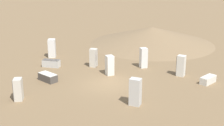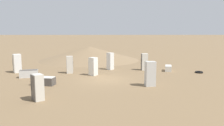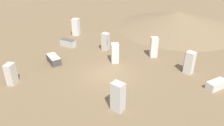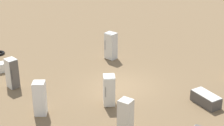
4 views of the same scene
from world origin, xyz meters
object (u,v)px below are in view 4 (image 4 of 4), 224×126
discarded_fridge_2 (111,46)px  discarded_fridge_7 (12,73)px  discarded_fridge_4 (206,99)px  discarded_fridge_6 (109,90)px  discarded_fridge_5 (2,67)px  discarded_fridge_0 (40,98)px  discarded_fridge_3 (125,116)px

discarded_fridge_2 → discarded_fridge_7: 7.36m
discarded_fridge_4 → discarded_fridge_6: discarded_fridge_6 is taller
discarded_fridge_2 → discarded_fridge_5: discarded_fridge_2 is taller
discarded_fridge_2 → discarded_fridge_5: (-6.65, 3.48, -0.67)m
discarded_fridge_6 → discarded_fridge_7: bearing=-24.8°
discarded_fridge_0 → discarded_fridge_4: bearing=-83.6°
discarded_fridge_4 → discarded_fridge_7: size_ratio=0.99×
discarded_fridge_0 → discarded_fridge_2: bearing=-26.3°
discarded_fridge_0 → discarded_fridge_3: 4.72m
discarded_fridge_4 → discarded_fridge_5: size_ratio=1.10×
discarded_fridge_0 → discarded_fridge_5: 6.42m
discarded_fridge_2 → discarded_fridge_3: size_ratio=1.10×
discarded_fridge_0 → discarded_fridge_4: 9.08m
discarded_fridge_0 → discarded_fridge_7: bearing=35.4°
discarded_fridge_3 → discarded_fridge_7: discarded_fridge_7 is taller
discarded_fridge_2 → discarded_fridge_7: bearing=76.3°
discarded_fridge_5 → discarded_fridge_6: bearing=31.6°
discarded_fridge_2 → discarded_fridge_7: discarded_fridge_2 is taller
discarded_fridge_3 → discarded_fridge_7: size_ratio=0.96×
discarded_fridge_0 → discarded_fridge_3: size_ratio=1.08×
discarded_fridge_7 → discarded_fridge_6: bearing=117.0°
discarded_fridge_2 → discarded_fridge_6: (-4.57, -4.59, -0.09)m
discarded_fridge_0 → discarded_fridge_6: (3.31, -1.80, -0.07)m
discarded_fridge_2 → discarded_fridge_7: size_ratio=1.05×
discarded_fridge_5 → discarded_fridge_2: bearing=79.5°
discarded_fridge_4 → discarded_fridge_5: bearing=-50.2°
discarded_fridge_5 → discarded_fridge_6: (2.08, -8.07, 0.57)m
discarded_fridge_0 → discarded_fridge_7: discarded_fridge_0 is taller
discarded_fridge_6 → discarded_fridge_2: bearing=-95.9°
discarded_fridge_7 → discarded_fridge_5: bearing=-103.8°
discarded_fridge_0 → discarded_fridge_5: (1.23, 6.27, -0.65)m
discarded_fridge_3 → discarded_fridge_4: bearing=-26.5°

